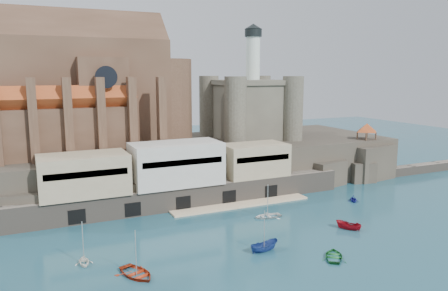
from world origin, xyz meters
name	(u,v)px	position (x,y,z in m)	size (l,w,h in m)	color
ground	(280,236)	(0.00, 0.00, 0.00)	(300.00, 300.00, 0.00)	#1A4656
promontory	(194,163)	(-0.19, 39.37, 4.92)	(100.00, 36.00, 10.00)	#2C2721
quay	(176,177)	(-10.19, 23.07, 6.07)	(70.00, 12.00, 13.05)	#6B6155
church	(88,94)	(-24.13, 41.85, 22.13)	(47.00, 25.93, 30.51)	#483021
castle_keep	(249,106)	(16.08, 41.08, 18.31)	(21.20, 21.20, 29.30)	#4B483B
rock_outcrop	(365,162)	(42.00, 25.84, 4.02)	(14.50, 10.50, 8.70)	#2C2721
pavilion	(367,129)	(42.00, 26.00, 12.73)	(6.40, 6.40, 5.40)	#483021
breakwater	(436,170)	(66.00, 24.00, 0.00)	(40.00, 3.00, 2.40)	#6B6155
boat_0	(137,276)	(-25.10, -4.27, 0.00)	(4.51, 1.31, 6.31)	#AB2D12
boat_2	(264,251)	(-5.46, -4.30, 0.00)	(1.85, 1.90, 4.91)	navy
boat_3	(334,257)	(2.75, -10.67, 0.00)	(3.77, 1.09, 5.28)	#1B652A
boat_4	(84,265)	(-31.03, 2.25, 0.00)	(2.91, 1.78, 3.38)	white
boat_5	(348,229)	(12.52, -2.33, 0.00)	(1.67, 1.71, 4.44)	maroon
boat_6	(267,217)	(3.01, 9.10, 0.00)	(3.84, 1.11, 5.38)	white
boat_7	(353,201)	(24.73, 10.36, 0.00)	(2.64, 1.61, 3.06)	navy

